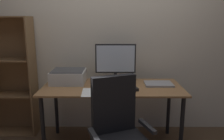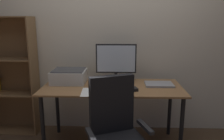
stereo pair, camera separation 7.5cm
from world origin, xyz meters
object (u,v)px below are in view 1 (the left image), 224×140
object	(u,v)px
coffee_mug	(124,82)
printer	(68,76)
keyboard	(116,90)
monitor	(116,61)
laptop	(159,84)
desk	(112,93)
mouse	(135,89)
bookshelf	(6,78)

from	to	relation	value
coffee_mug	printer	xyz separation A→B (m)	(-0.66, 0.15, 0.03)
keyboard	monitor	bearing A→B (deg)	92.26
coffee_mug	laptop	xyz separation A→B (m)	(0.41, 0.07, -0.04)
monitor	coffee_mug	distance (m)	0.31
keyboard	printer	distance (m)	0.66
monitor	keyboard	distance (m)	0.46
desk	monitor	xyz separation A→B (m)	(0.04, 0.20, 0.35)
laptop	mouse	bearing A→B (deg)	-145.10
monitor	printer	xyz separation A→B (m)	(-0.57, -0.06, -0.18)
desk	laptop	xyz separation A→B (m)	(0.54, 0.06, 0.10)
monitor	coffee_mug	world-z (taller)	monitor
printer	bookshelf	xyz separation A→B (m)	(-0.85, 0.20, -0.07)
coffee_mug	bookshelf	distance (m)	1.55
desk	laptop	bearing A→B (deg)	6.81
keyboard	laptop	xyz separation A→B (m)	(0.50, 0.24, 0.00)
coffee_mug	monitor	bearing A→B (deg)	114.38
printer	desk	bearing A→B (deg)	-15.27
keyboard	mouse	distance (m)	0.20
keyboard	bookshelf	world-z (taller)	bookshelf
desk	mouse	distance (m)	0.30
monitor	mouse	distance (m)	0.47
printer	laptop	bearing A→B (deg)	-4.24
coffee_mug	bookshelf	world-z (taller)	bookshelf
coffee_mug	desk	bearing A→B (deg)	176.43
coffee_mug	bookshelf	bearing A→B (deg)	166.96
keyboard	coffee_mug	distance (m)	0.19
desk	coffee_mug	distance (m)	0.19
mouse	bookshelf	distance (m)	1.70
monitor	mouse	xyz separation A→B (m)	(0.21, -0.35, -0.25)
coffee_mug	printer	size ratio (longest dim) A/B	0.25
desk	keyboard	world-z (taller)	keyboard
monitor	keyboard	size ratio (longest dim) A/B	1.68
mouse	coffee_mug	size ratio (longest dim) A/B	0.96
mouse	coffee_mug	world-z (taller)	coffee_mug
printer	coffee_mug	bearing A→B (deg)	-12.97
desk	printer	xyz separation A→B (m)	(-0.53, 0.14, 0.17)
mouse	bookshelf	bearing A→B (deg)	147.41
monitor	laptop	xyz separation A→B (m)	(0.50, -0.14, -0.25)
keyboard	mouse	size ratio (longest dim) A/B	3.02
monitor	mouse	bearing A→B (deg)	-59.48
keyboard	coffee_mug	bearing A→B (deg)	63.63
laptop	bookshelf	xyz separation A→B (m)	(-1.92, 0.28, -0.00)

